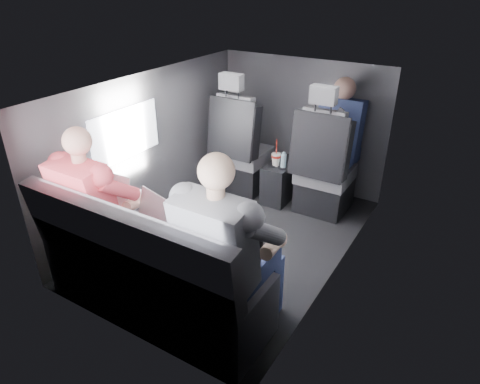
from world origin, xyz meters
The scene contains 20 objects.
floor centered at (0.00, 0.00, 0.00)m, with size 2.60×2.60×0.00m, color black.
ceiling centered at (0.00, 0.00, 1.35)m, with size 2.60×2.60×0.00m, color #B2B2AD.
panel_left centered at (-0.90, 0.00, 0.68)m, with size 0.02×2.60×1.35m, color #56565B.
panel_right centered at (0.90, 0.00, 0.68)m, with size 0.02×2.60×1.35m, color #56565B.
panel_front centered at (0.00, 1.30, 0.68)m, with size 1.80×0.02×1.35m, color #56565B.
panel_back centered at (0.00, -1.30, 0.68)m, with size 1.80×0.02×1.35m, color #56565B.
side_window centered at (-0.88, -0.30, 0.90)m, with size 0.02×0.75×0.42m, color white.
seatbelt centered at (0.45, 0.67, 0.80)m, with size 0.05×0.01×0.65m, color black.
front_seat_left centered at (-0.45, 0.84, 0.40)m, with size 0.52×0.58×1.26m.
front_seat_right centered at (0.45, 0.84, 0.40)m, with size 0.52×0.58×1.26m.
center_console centered at (0.00, 0.88, 0.20)m, with size 0.24×0.48×0.41m.
rear_bench centered at (0.00, -1.06, 0.31)m, with size 1.60×0.57×0.92m.
soda_cup centered at (-0.02, 0.78, 0.47)m, with size 0.09×0.09×0.27m.
water_bottle centered at (0.07, 0.77, 0.47)m, with size 0.06×0.06×0.16m.
laptop_white centered at (-0.52, -0.75, 0.64)m, with size 0.36×0.34×0.26m.
laptop_silver centered at (-0.06, -0.81, 0.63)m, with size 0.39×0.39×0.24m.
laptop_black centered at (0.56, -0.80, 0.63)m, with size 0.36×0.32×0.25m.
passenger_rear_left centered at (-0.49, -0.97, 0.64)m, with size 0.52×0.64×1.25m.
passenger_rear_right centered at (0.55, -0.97, 0.66)m, with size 0.55×0.66×1.30m.
passenger_front_right centered at (0.48, 1.10, 0.75)m, with size 0.41×0.41×0.83m.
Camera 1 is at (1.67, -2.68, 2.10)m, focal length 32.00 mm.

